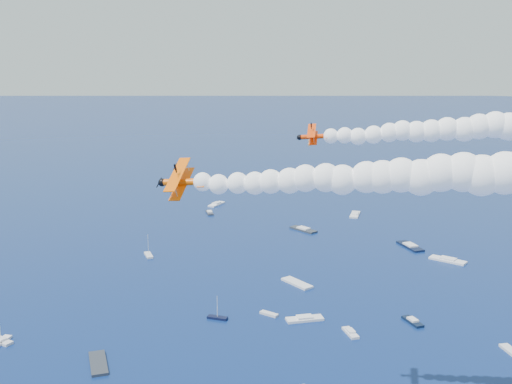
% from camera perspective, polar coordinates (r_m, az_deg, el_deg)
% --- Properties ---
extents(biplane_lead, '(7.77, 9.05, 6.23)m').
position_cam_1_polar(biplane_lead, '(116.57, 5.33, 5.03)').
color(biplane_lead, '#FA3E05').
extents(biplane_trail, '(8.62, 10.56, 8.68)m').
position_cam_1_polar(biplane_trail, '(93.40, -6.64, 0.90)').
color(biplane_trail, '#FF6005').
extents(smoke_trail_lead, '(51.14, 24.98, 9.59)m').
position_cam_1_polar(smoke_trail_lead, '(117.93, 17.68, 5.49)').
color(smoke_trail_lead, white).
extents(smoke_trail_trail, '(50.65, 15.97, 9.59)m').
position_cam_1_polar(smoke_trail_trail, '(87.63, 8.93, 1.28)').
color(smoke_trail_trail, white).
extents(spectator_boats, '(207.59, 170.24, 0.70)m').
position_cam_1_polar(spectator_boats, '(205.18, 9.22, -8.41)').
color(spectator_boats, '#282E35').
rests_on(spectator_boats, ground).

